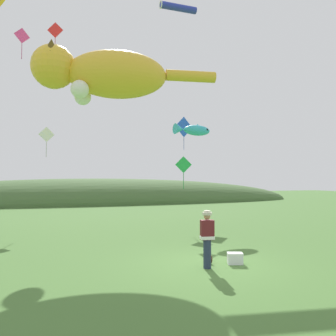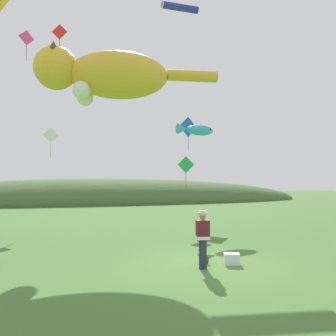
{
  "view_description": "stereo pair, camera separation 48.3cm",
  "coord_description": "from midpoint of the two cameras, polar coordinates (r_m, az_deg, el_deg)",
  "views": [
    {
      "loc": [
        -4.6,
        -9.6,
        2.72
      ],
      "look_at": [
        0.0,
        4.0,
        3.25
      ],
      "focal_mm": 35.0,
      "sensor_mm": 36.0,
      "label": 1
    },
    {
      "loc": [
        -4.14,
        -9.75,
        2.72
      ],
      "look_at": [
        0.0,
        4.0,
        3.25
      ],
      "focal_mm": 35.0,
      "sensor_mm": 36.0,
      "label": 2
    }
  ],
  "objects": [
    {
      "name": "kite_tube_streamer",
      "position": [
        19.2,
        0.91,
        26.16
      ],
      "size": [
        2.0,
        0.44,
        0.44
      ],
      "color": "#2633A5"
    },
    {
      "name": "kite_fish_windsock",
      "position": [
        19.94,
        3.68,
        6.63
      ],
      "size": [
        2.47,
        0.98,
        0.74
      ],
      "color": "#33B2CC"
    },
    {
      "name": "kite_diamond_blue",
      "position": [
        23.8,
        2.19,
        7.12
      ],
      "size": [
        1.46,
        0.31,
        2.39
      ],
      "color": "blue"
    },
    {
      "name": "picnic_cooler",
      "position": [
        11.15,
        10.34,
        -15.23
      ],
      "size": [
        0.57,
        0.48,
        0.36
      ],
      "color": "white",
      "rests_on": "ground"
    },
    {
      "name": "kite_giant_cat",
      "position": [
        17.42,
        -11.94,
        15.67
      ],
      "size": [
        9.21,
        3.41,
        2.82
      ],
      "color": "gold"
    },
    {
      "name": "festival_attendant",
      "position": [
        10.36,
        5.49,
        -11.9
      ],
      "size": [
        0.46,
        0.32,
        1.77
      ],
      "color": "#232D47",
      "rests_on": "ground"
    },
    {
      "name": "distant_hill_ridge",
      "position": [
        40.49,
        -12.52,
        -5.89
      ],
      "size": [
        53.0,
        12.19,
        5.78
      ],
      "color": "#426033",
      "rests_on": "ground"
    },
    {
      "name": "ground_plane",
      "position": [
        10.96,
        5.68,
        -16.45
      ],
      "size": [
        120.0,
        120.0,
        0.0
      ],
      "primitive_type": "plane",
      "color": "#477033"
    },
    {
      "name": "kite_diamond_green",
      "position": [
        18.47,
        1.96,
        0.5
      ],
      "size": [
        0.94,
        0.19,
        1.85
      ],
      "color": "green"
    },
    {
      "name": "kite_diamond_white",
      "position": [
        21.09,
        -21.02,
        5.4
      ],
      "size": [
        0.92,
        0.12,
        1.82
      ],
      "color": "white"
    },
    {
      "name": "kite_diamond_pink",
      "position": [
        21.78,
        -24.71,
        20.15
      ],
      "size": [
        0.82,
        0.39,
        1.79
      ],
      "color": "#E53F8C"
    },
    {
      "name": "kite_diamond_red",
      "position": [
        22.94,
        -19.66,
        21.63
      ],
      "size": [
        0.94,
        0.31,
        1.88
      ],
      "color": "red"
    },
    {
      "name": "kite_spool",
      "position": [
        11.13,
        5.86,
        -15.49
      ],
      "size": [
        0.12,
        0.28,
        0.28
      ],
      "color": "olive",
      "rests_on": "ground"
    }
  ]
}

